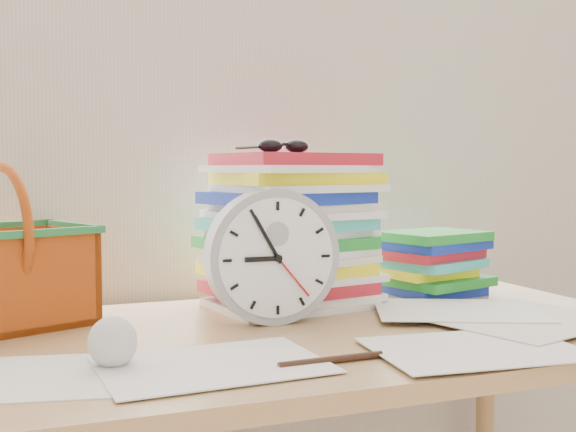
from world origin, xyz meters
name	(u,v)px	position (x,y,z in m)	size (l,w,h in m)	color
curtain	(221,45)	(0.00, 1.98, 1.30)	(2.40, 0.01, 2.50)	beige
desk	(283,373)	(0.00, 1.60, 0.68)	(1.40, 0.70, 0.75)	tan
paper_stack	(293,230)	(0.10, 1.80, 0.91)	(0.33, 0.27, 0.31)	white
clock	(272,256)	(0.00, 1.66, 0.87)	(0.25, 0.25, 0.05)	#99999F
sunglasses	(284,146)	(0.07, 1.78, 1.08)	(0.12, 0.11, 0.03)	black
book_stack	(434,263)	(0.44, 1.82, 0.82)	(0.24, 0.19, 0.14)	white
basket	(2,247)	(-0.45, 1.81, 0.89)	(0.28, 0.22, 0.28)	#C75313
crumpled_ball	(112,341)	(-0.31, 1.47, 0.79)	(0.07, 0.07, 0.07)	silver
pen	(331,360)	(-0.01, 1.38, 0.76)	(0.01, 0.01, 0.17)	black
scattered_papers	(283,327)	(0.00, 1.60, 0.76)	(1.26, 0.42, 0.02)	white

